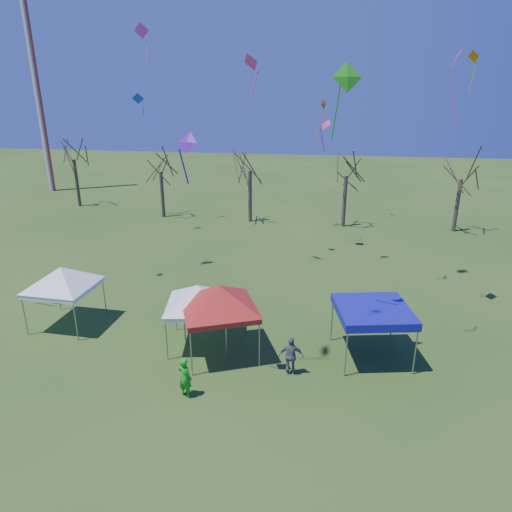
{
  "coord_description": "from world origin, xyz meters",
  "views": [
    {
      "loc": [
        4.4,
        -15.56,
        11.5
      ],
      "look_at": [
        1.51,
        3.0,
        4.58
      ],
      "focal_mm": 32.0,
      "sensor_mm": 36.0,
      "label": 1
    }
  ],
  "objects": [
    {
      "name": "kite_11",
      "position": [
        -0.35,
        13.15,
        12.95
      ],
      "size": [
        1.32,
        1.26,
        2.51
      ],
      "rotation": [
        0.0,
        0.0,
        2.45
      ],
      "color": "#E03195",
      "rests_on": "ground"
    },
    {
      "name": "kite_19",
      "position": [
        4.12,
        17.47,
        9.1
      ],
      "size": [
        1.02,
        1.01,
        2.23
      ],
      "rotation": [
        0.0,
        0.0,
        5.52
      ],
      "color": "#D9306E",
      "rests_on": "ground"
    },
    {
      "name": "kite_13",
      "position": [
        -10.19,
        19.49,
        10.74
      ],
      "size": [
        1.01,
        0.78,
        2.33
      ],
      "rotation": [
        0.0,
        0.0,
        3.44
      ],
      "color": "blue",
      "rests_on": "ground"
    },
    {
      "name": "kite_22",
      "position": [
        3.9,
        18.6,
        10.32
      ],
      "size": [
        0.81,
        0.95,
        2.7
      ],
      "rotation": [
        0.0,
        0.0,
        1.11
      ],
      "color": "#FF650D",
      "rests_on": "ground"
    },
    {
      "name": "tent_white_mid",
      "position": [
        -1.17,
        2.83,
        2.86
      ],
      "size": [
        3.96,
        3.96,
        3.54
      ],
      "rotation": [
        0.0,
        0.0,
        0.17
      ],
      "color": "gray",
      "rests_on": "ground"
    },
    {
      "name": "person_green",
      "position": [
        -0.67,
        -1.07,
        0.86
      ],
      "size": [
        0.74,
        0.63,
        1.71
      ],
      "primitive_type": "imported",
      "rotation": [
        0.0,
        0.0,
        2.71
      ],
      "color": "#1AA31D",
      "rests_on": "ground"
    },
    {
      "name": "tent_blue",
      "position": [
        6.73,
        2.98,
        2.28
      ],
      "size": [
        3.71,
        3.71,
        2.48
      ],
      "rotation": [
        0.0,
        0.0,
        0.2
      ],
      "color": "gray",
      "rests_on": "ground"
    },
    {
      "name": "kite_12",
      "position": [
        14.54,
        22.64,
        13.63
      ],
      "size": [
        1.03,
        1.09,
        3.07
      ],
      "rotation": [
        0.0,
        0.0,
        2.26
      ],
      "color": "orange",
      "rests_on": "ground"
    },
    {
      "name": "ground",
      "position": [
        0.0,
        0.0,
        0.0
      ],
      "size": [
        140.0,
        140.0,
        0.0
      ],
      "primitive_type": "plane",
      "color": "#2E4D18",
      "rests_on": "ground"
    },
    {
      "name": "kite_17",
      "position": [
        9.97,
        8.19,
        12.77
      ],
      "size": [
        0.76,
        1.18,
        3.34
      ],
      "rotation": [
        0.0,
        0.0,
        4.48
      ],
      "color": "#D52F87",
      "rests_on": "ground"
    },
    {
      "name": "radio_mast",
      "position": [
        -28.0,
        34.0,
        12.5
      ],
      "size": [
        0.7,
        0.7,
        25.0
      ],
      "primitive_type": "cylinder",
      "color": "silver",
      "rests_on": "ground"
    },
    {
      "name": "tree_4",
      "position": [
        15.36,
        24.0,
        6.06
      ],
      "size": [
        3.58,
        3.58,
        7.89
      ],
      "color": "#3D2D21",
      "rests_on": "ground"
    },
    {
      "name": "tent_red",
      "position": [
        -0.04,
        2.22,
        3.17
      ],
      "size": [
        4.13,
        4.13,
        3.93
      ],
      "rotation": [
        0.0,
        0.0,
        0.4
      ],
      "color": "gray",
      "rests_on": "ground"
    },
    {
      "name": "person_grey",
      "position": [
        3.31,
        1.08,
        0.88
      ],
      "size": [
        1.07,
        0.52,
        1.77
      ],
      "primitive_type": "imported",
      "rotation": [
        0.0,
        0.0,
        3.22
      ],
      "color": "slate",
      "rests_on": "ground"
    },
    {
      "name": "tree_0",
      "position": [
        -20.85,
        27.38,
        6.49
      ],
      "size": [
        3.83,
        3.83,
        8.44
      ],
      "color": "#3D2D21",
      "rests_on": "ground"
    },
    {
      "name": "kite_2",
      "position": [
        -10.71,
        22.57,
        15.77
      ],
      "size": [
        1.24,
        0.67,
        3.1
      ],
      "rotation": [
        0.0,
        0.0,
        3.15
      ],
      "color": "#F937C4",
      "rests_on": "ground"
    },
    {
      "name": "tent_white_west",
      "position": [
        -8.42,
        3.67,
        2.96
      ],
      "size": [
        4.16,
        4.16,
        3.67
      ],
      "rotation": [
        0.0,
        0.0,
        -0.05
      ],
      "color": "gray",
      "rests_on": "ground"
    },
    {
      "name": "tree_1",
      "position": [
        -10.77,
        24.65,
        5.79
      ],
      "size": [
        3.42,
        3.42,
        7.54
      ],
      "color": "#3D2D21",
      "rests_on": "ground"
    },
    {
      "name": "tree_3",
      "position": [
        6.03,
        24.04,
        6.08
      ],
      "size": [
        3.59,
        3.59,
        7.91
      ],
      "color": "#3D2D21",
      "rests_on": "ground"
    },
    {
      "name": "kite_1",
      "position": [
        -0.34,
        -0.35,
        9.75
      ],
      "size": [
        0.92,
        0.73,
        1.82
      ],
      "rotation": [
        0.0,
        0.0,
        5.89
      ],
      "color": "#6518A9",
      "rests_on": "ground"
    },
    {
      "name": "kite_27",
      "position": [
        4.92,
        2.1,
        11.85
      ],
      "size": [
        1.17,
        0.78,
        2.77
      ],
      "rotation": [
        0.0,
        0.0,
        0.28
      ],
      "color": "green",
      "rests_on": "ground"
    },
    {
      "name": "tree_2",
      "position": [
        -2.37,
        24.38,
        6.29
      ],
      "size": [
        3.71,
        3.71,
        8.18
      ],
      "color": "#3D2D21",
      "rests_on": "ground"
    }
  ]
}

